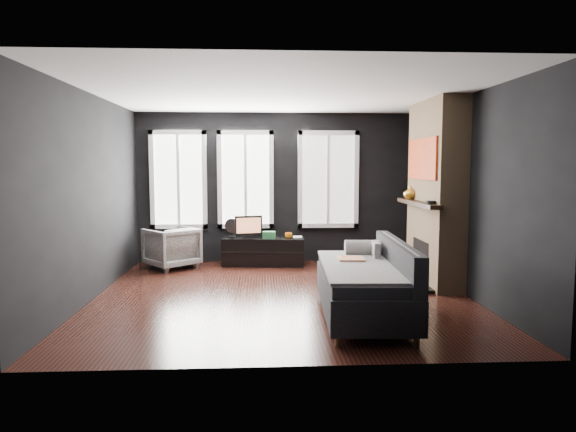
{
  "coord_description": "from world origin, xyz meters",
  "views": [
    {
      "loc": [
        -0.29,
        -6.83,
        1.75
      ],
      "look_at": [
        0.1,
        0.3,
        1.05
      ],
      "focal_mm": 32.0,
      "sensor_mm": 36.0,
      "label": 1
    }
  ],
  "objects": [
    {
      "name": "wall_right",
      "position": [
        2.5,
        0.0,
        1.35
      ],
      "size": [
        0.02,
        5.0,
        2.7
      ],
      "primitive_type": "cube",
      "color": "black",
      "rests_on": "ground"
    },
    {
      "name": "ceiling",
      "position": [
        0.0,
        0.0,
        2.7
      ],
      "size": [
        5.0,
        5.0,
        0.0
      ],
      "primitive_type": "plane",
      "color": "white",
      "rests_on": "ground"
    },
    {
      "name": "armchair",
      "position": [
        -1.81,
        1.95,
        0.39
      ],
      "size": [
        1.03,
        1.03,
        0.78
      ],
      "primitive_type": "imported",
      "rotation": [
        0.0,
        0.0,
        -2.44
      ],
      "color": "silver",
      "rests_on": "floor"
    },
    {
      "name": "wall_back",
      "position": [
        0.0,
        2.5,
        1.35
      ],
      "size": [
        5.0,
        0.02,
        2.7
      ],
      "primitive_type": "cube",
      "color": "black",
      "rests_on": "ground"
    },
    {
      "name": "sofa",
      "position": [
        0.89,
        -1.09,
        0.45
      ],
      "size": [
        1.14,
        2.13,
        0.89
      ],
      "primitive_type": null,
      "rotation": [
        0.0,
        0.0,
        -0.05
      ],
      "color": "#242326",
      "rests_on": "floor"
    },
    {
      "name": "book",
      "position": [
        0.29,
        2.13,
        0.6
      ],
      "size": [
        0.16,
        0.03,
        0.21
      ],
      "primitive_type": "imported",
      "rotation": [
        0.0,
        0.0,
        -0.11
      ],
      "color": "tan",
      "rests_on": "media_console"
    },
    {
      "name": "stripe_pillow",
      "position": [
        1.15,
        -0.59,
        0.64
      ],
      "size": [
        0.11,
        0.33,
        0.32
      ],
      "primitive_type": "cube",
      "rotation": [
        0.0,
        0.0,
        -0.09
      ],
      "color": "gray",
      "rests_on": "sofa"
    },
    {
      "name": "windows",
      "position": [
        -0.45,
        2.46,
        2.38
      ],
      "size": [
        4.0,
        0.16,
        1.76
      ],
      "primitive_type": null,
      "color": "white",
      "rests_on": "wall_back"
    },
    {
      "name": "fireplace",
      "position": [
        2.3,
        0.6,
        1.35
      ],
      "size": [
        0.7,
        1.62,
        2.7
      ],
      "primitive_type": null,
      "color": "#93724C",
      "rests_on": "floor"
    },
    {
      "name": "desk_fan",
      "position": [
        -0.78,
        2.13,
        0.67
      ],
      "size": [
        0.29,
        0.29,
        0.36
      ],
      "primitive_type": null,
      "rotation": [
        0.0,
        0.0,
        -0.17
      ],
      "color": "#A7A7A7",
      "rests_on": "media_console"
    },
    {
      "name": "storage_box",
      "position": [
        -0.14,
        2.04,
        0.55
      ],
      "size": [
        0.23,
        0.16,
        0.12
      ],
      "primitive_type": "cube",
      "rotation": [
        0.0,
        0.0,
        -0.09
      ],
      "color": "#2D713F",
      "rests_on": "media_console"
    },
    {
      "name": "monitor",
      "position": [
        -0.5,
        2.1,
        0.71
      ],
      "size": [
        0.51,
        0.21,
        0.44
      ],
      "primitive_type": null,
      "rotation": [
        0.0,
        0.0,
        0.22
      ],
      "color": "black",
      "rests_on": "media_console"
    },
    {
      "name": "mug",
      "position": [
        0.2,
        2.04,
        0.55
      ],
      "size": [
        0.15,
        0.14,
        0.12
      ],
      "primitive_type": "imported",
      "rotation": [
        0.0,
        0.0,
        -0.37
      ],
      "color": "orange",
      "rests_on": "media_console"
    },
    {
      "name": "wall_left",
      "position": [
        -2.5,
        0.0,
        1.35
      ],
      "size": [
        0.02,
        5.0,
        2.7
      ],
      "primitive_type": "cube",
      "color": "black",
      "rests_on": "ground"
    },
    {
      "name": "floor",
      "position": [
        0.0,
        0.0,
        0.0
      ],
      "size": [
        5.0,
        5.0,
        0.0
      ],
      "primitive_type": "plane",
      "color": "black",
      "rests_on": "ground"
    },
    {
      "name": "mantel_clock",
      "position": [
        2.05,
        0.05,
        1.25
      ],
      "size": [
        0.14,
        0.14,
        0.04
      ],
      "primitive_type": "cylinder",
      "rotation": [
        0.0,
        0.0,
        0.1
      ],
      "color": "black",
      "rests_on": "fireplace"
    },
    {
      "name": "mantel_vase",
      "position": [
        2.05,
        1.05,
        1.33
      ],
      "size": [
        0.24,
        0.25,
        0.2
      ],
      "primitive_type": "imported",
      "rotation": [
        0.0,
        0.0,
        0.19
      ],
      "color": "orange",
      "rests_on": "fireplace"
    },
    {
      "name": "media_console",
      "position": [
        -0.23,
        2.1,
        0.25
      ],
      "size": [
        1.46,
        0.59,
        0.49
      ],
      "primitive_type": null,
      "rotation": [
        0.0,
        0.0,
        -0.1
      ],
      "color": "black",
      "rests_on": "floor"
    }
  ]
}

